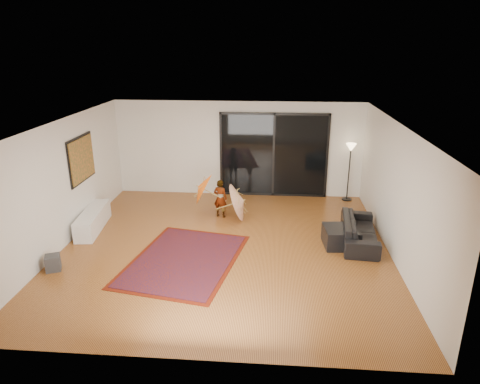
# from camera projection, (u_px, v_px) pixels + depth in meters

# --- Properties ---
(floor) EXTENTS (7.00, 7.00, 0.00)m
(floor) POSITION_uv_depth(u_px,v_px,m) (225.00, 248.00, 9.31)
(floor) COLOR #A8692E
(floor) RESTS_ON ground
(ceiling) EXTENTS (7.00, 7.00, 0.00)m
(ceiling) POSITION_uv_depth(u_px,v_px,m) (224.00, 124.00, 8.41)
(ceiling) COLOR white
(ceiling) RESTS_ON wall_back
(wall_back) EXTENTS (7.00, 0.00, 7.00)m
(wall_back) POSITION_uv_depth(u_px,v_px,m) (239.00, 149.00, 12.15)
(wall_back) COLOR silver
(wall_back) RESTS_ON floor
(wall_front) EXTENTS (7.00, 0.00, 7.00)m
(wall_front) POSITION_uv_depth(u_px,v_px,m) (194.00, 276.00, 5.57)
(wall_front) COLOR silver
(wall_front) RESTS_ON floor
(wall_left) EXTENTS (0.00, 7.00, 7.00)m
(wall_left) POSITION_uv_depth(u_px,v_px,m) (62.00, 185.00, 9.12)
(wall_left) COLOR silver
(wall_left) RESTS_ON floor
(wall_right) EXTENTS (0.00, 7.00, 7.00)m
(wall_right) POSITION_uv_depth(u_px,v_px,m) (397.00, 194.00, 8.60)
(wall_right) COLOR silver
(wall_right) RESTS_ON floor
(sliding_door) EXTENTS (3.06, 0.07, 2.40)m
(sliding_door) POSITION_uv_depth(u_px,v_px,m) (274.00, 155.00, 12.09)
(sliding_door) COLOR black
(sliding_door) RESTS_ON wall_back
(painting) EXTENTS (0.04, 1.28, 1.08)m
(painting) POSITION_uv_depth(u_px,v_px,m) (82.00, 159.00, 9.96)
(painting) COLOR black
(painting) RESTS_ON wall_left
(media_console) EXTENTS (0.59, 1.69, 0.46)m
(media_console) POSITION_uv_depth(u_px,v_px,m) (93.00, 220.00, 10.16)
(media_console) COLOR white
(media_console) RESTS_ON floor
(speaker) EXTENTS (0.36, 0.36, 0.31)m
(speaker) POSITION_uv_depth(u_px,v_px,m) (53.00, 263.00, 8.35)
(speaker) COLOR #424244
(speaker) RESTS_ON floor
(persian_rug) EXTENTS (2.54, 3.18, 0.02)m
(persian_rug) POSITION_uv_depth(u_px,v_px,m) (184.00, 260.00, 8.76)
(persian_rug) COLOR #541407
(persian_rug) RESTS_ON floor
(sofa) EXTENTS (0.91, 1.93, 0.54)m
(sofa) POSITION_uv_depth(u_px,v_px,m) (360.00, 230.00, 9.50)
(sofa) COLOR black
(sofa) RESTS_ON floor
(ottoman) EXTENTS (0.78, 0.78, 0.41)m
(ottoman) POSITION_uv_depth(u_px,v_px,m) (341.00, 237.00, 9.35)
(ottoman) COLOR black
(ottoman) RESTS_ON floor
(floor_lamp) EXTENTS (0.28, 0.28, 1.63)m
(floor_lamp) POSITION_uv_depth(u_px,v_px,m) (350.00, 156.00, 11.70)
(floor_lamp) COLOR black
(floor_lamp) RESTS_ON floor
(child) EXTENTS (0.41, 0.33, 0.99)m
(child) POSITION_uv_depth(u_px,v_px,m) (220.00, 198.00, 10.80)
(child) COLOR #999999
(child) RESTS_ON floor
(parasol_orange) EXTENTS (0.54, 0.85, 0.88)m
(parasol_orange) POSITION_uv_depth(u_px,v_px,m) (198.00, 189.00, 10.72)
(parasol_orange) COLOR #FF650D
(parasol_orange) RESTS_ON child
(parasol_white) EXTENTS (0.52, 0.96, 0.97)m
(parasol_white) POSITION_uv_depth(u_px,v_px,m) (244.00, 201.00, 10.61)
(parasol_white) COLOR white
(parasol_white) RESTS_ON floor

